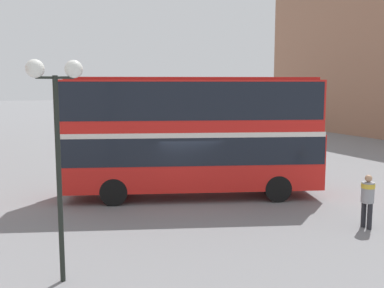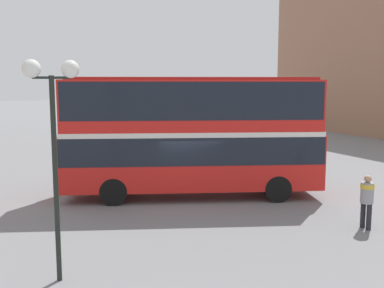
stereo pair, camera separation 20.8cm
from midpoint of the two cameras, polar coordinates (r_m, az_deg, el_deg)
ground_plane at (r=18.38m, az=-1.25°, el=-7.08°), size 240.00×240.00×0.00m
double_decker_bus at (r=18.36m, az=-0.32°, el=1.87°), size 10.65×5.80×4.93m
pedestrian_foreground at (r=15.63m, az=21.05°, el=-6.14°), size 0.45×0.45×1.77m
parked_car_kerb_near at (r=32.27m, az=3.48°, el=0.80°), size 4.57×2.58×1.65m
street_lamp_twin_globe at (r=10.69m, az=-17.41°, el=4.60°), size 1.25×0.41×5.21m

